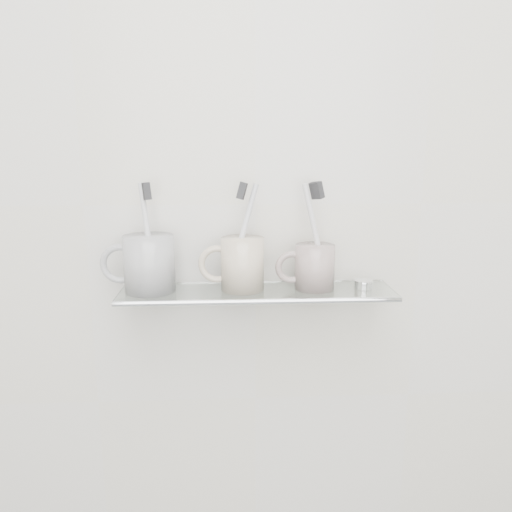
{
  "coord_description": "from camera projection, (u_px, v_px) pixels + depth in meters",
  "views": [
    {
      "loc": [
        -0.05,
        0.16,
        1.36
      ],
      "look_at": [
        -0.0,
        1.04,
        1.16
      ],
      "focal_mm": 35.0,
      "sensor_mm": 36.0,
      "label": 1
    }
  ],
  "objects": [
    {
      "name": "mug_left_handle",
      "position": [
        120.0,
        264.0,
        0.89
      ],
      "size": [
        0.07,
        0.01,
        0.07
      ],
      "primitive_type": "torus",
      "rotation": [
        1.57,
        0.0,
        0.0
      ],
      "color": "white",
      "rests_on": "mug_left"
    },
    {
      "name": "mug_right",
      "position": [
        315.0,
        267.0,
        0.91
      ],
      "size": [
        0.08,
        0.08,
        0.08
      ],
      "primitive_type": "cylinder",
      "rotation": [
        0.0,
        0.0,
        -0.17
      ],
      "color": "silver",
      "rests_on": "shelf_glass"
    },
    {
      "name": "mug_right_handle",
      "position": [
        292.0,
        267.0,
        0.91
      ],
      "size": [
        0.06,
        0.01,
        0.06
      ],
      "primitive_type": "torus",
      "rotation": [
        1.57,
        0.0,
        0.0
      ],
      "color": "silver",
      "rests_on": "mug_right"
    },
    {
      "name": "bracket_right",
      "position": [
        363.0,
        289.0,
        0.97
      ],
      "size": [
        0.02,
        0.03,
        0.02
      ],
      "primitive_type": "cylinder",
      "rotation": [
        1.57,
        0.0,
        0.0
      ],
      "color": "silver",
      "rests_on": "wall_back"
    },
    {
      "name": "toothbrush_center",
      "position": [
        242.0,
        235.0,
        0.9
      ],
      "size": [
        0.06,
        0.02,
        0.19
      ],
      "primitive_type": "cylinder",
      "rotation": [
        -0.11,
        0.26,
        -0.18
      ],
      "color": "silver",
      "rests_on": "mug_center"
    },
    {
      "name": "wall_back",
      "position": [
        255.0,
        204.0,
        0.94
      ],
      "size": [
        2.5,
        0.0,
        2.5
      ],
      "primitive_type": "plane",
      "rotation": [
        1.57,
        0.0,
        0.0
      ],
      "color": "beige",
      "rests_on": "ground"
    },
    {
      "name": "mug_center_handle",
      "position": [
        218.0,
        264.0,
        0.9
      ],
      "size": [
        0.07,
        0.01,
        0.07
      ],
      "primitive_type": "torus",
      "rotation": [
        1.57,
        0.0,
        0.0
      ],
      "color": "beige",
      "rests_on": "mug_center"
    },
    {
      "name": "shelf_rail",
      "position": [
        259.0,
        301.0,
        0.86
      ],
      "size": [
        0.5,
        0.01,
        0.01
      ],
      "primitive_type": "cylinder",
      "rotation": [
        0.0,
        1.57,
        0.0
      ],
      "color": "silver",
      "rests_on": "shelf_glass"
    },
    {
      "name": "mug_center",
      "position": [
        242.0,
        264.0,
        0.91
      ],
      "size": [
        0.1,
        0.1,
        0.1
      ],
      "primitive_type": "cylinder",
      "rotation": [
        0.0,
        0.0,
        -0.31
      ],
      "color": "beige",
      "rests_on": "shelf_glass"
    },
    {
      "name": "chrome_cap",
      "position": [
        363.0,
        284.0,
        0.93
      ],
      "size": [
        0.03,
        0.03,
        0.01
      ],
      "primitive_type": "cylinder",
      "color": "silver",
      "rests_on": "shelf_glass"
    },
    {
      "name": "bracket_left",
      "position": [
        146.0,
        292.0,
        0.95
      ],
      "size": [
        0.02,
        0.03,
        0.02
      ],
      "primitive_type": "cylinder",
      "rotation": [
        1.57,
        0.0,
        0.0
      ],
      "color": "silver",
      "rests_on": "wall_back"
    },
    {
      "name": "shelf_glass",
      "position": [
        257.0,
        292.0,
        0.91
      ],
      "size": [
        0.5,
        0.12,
        0.01
      ],
      "primitive_type": "cube",
      "color": "silver",
      "rests_on": "wall_back"
    },
    {
      "name": "bristles_left",
      "position": [
        146.0,
        191.0,
        0.87
      ],
      "size": [
        0.02,
        0.03,
        0.03
      ],
      "primitive_type": "cube",
      "rotation": [
        -0.08,
        -0.07,
        0.42
      ],
      "color": "#262628",
      "rests_on": "toothbrush_left"
    },
    {
      "name": "toothbrush_right",
      "position": [
        316.0,
        235.0,
        0.9
      ],
      "size": [
        0.06,
        0.02,
        0.19
      ],
      "primitive_type": "cylinder",
      "rotation": [
        -0.11,
        -0.22,
        0.68
      ],
      "color": "silver",
      "rests_on": "mug_right"
    },
    {
      "name": "mug_left",
      "position": [
        149.0,
        264.0,
        0.9
      ],
      "size": [
        0.11,
        0.11,
        0.1
      ],
      "primitive_type": "cylinder",
      "rotation": [
        0.0,
        0.0,
        -0.29
      ],
      "color": "white",
      "rests_on": "shelf_glass"
    },
    {
      "name": "toothbrush_left",
      "position": [
        148.0,
        236.0,
        0.89
      ],
      "size": [
        0.03,
        0.02,
        0.19
      ],
      "primitive_type": "cylinder",
      "rotation": [
        -0.08,
        -0.07,
        0.42
      ],
      "color": "silver",
      "rests_on": "mug_left"
    },
    {
      "name": "bristles_center",
      "position": [
        242.0,
        191.0,
        0.88
      ],
      "size": [
        0.02,
        0.03,
        0.03
      ],
      "primitive_type": "cube",
      "rotation": [
        -0.11,
        0.26,
        -0.18
      ],
      "color": "#262628",
      "rests_on": "toothbrush_center"
    },
    {
      "name": "bristles_right",
      "position": [
        317.0,
        190.0,
        0.88
      ],
      "size": [
        0.03,
        0.03,
        0.03
      ],
      "primitive_type": "cube",
      "rotation": [
        -0.11,
        -0.22,
        0.68
      ],
      "color": "#262628",
      "rests_on": "toothbrush_right"
    }
  ]
}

